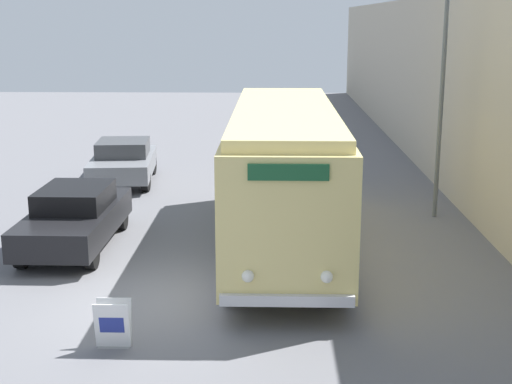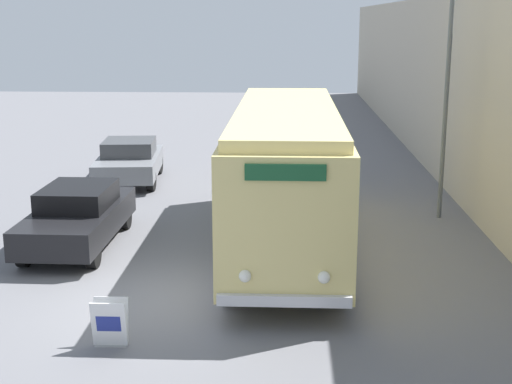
# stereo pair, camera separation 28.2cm
# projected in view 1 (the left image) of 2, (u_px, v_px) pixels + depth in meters

# --- Properties ---
(ground_plane) EXTENTS (80.00, 80.00, 0.00)m
(ground_plane) POSITION_uv_depth(u_px,v_px,m) (174.00, 302.00, 13.82)
(ground_plane) COLOR slate
(building_wall_right) EXTENTS (0.30, 60.00, 6.11)m
(building_wall_right) POSITION_uv_depth(u_px,v_px,m) (446.00, 93.00, 22.62)
(building_wall_right) COLOR #B2A893
(building_wall_right) RESTS_ON ground_plane
(vintage_bus) EXTENTS (2.47, 9.78, 3.35)m
(vintage_bus) POSITION_uv_depth(u_px,v_px,m) (284.00, 170.00, 16.75)
(vintage_bus) COLOR black
(vintage_bus) RESTS_ON ground_plane
(sign_board) EXTENTS (0.59, 0.31, 0.82)m
(sign_board) POSITION_uv_depth(u_px,v_px,m) (113.00, 325.00, 11.83)
(sign_board) COLOR gray
(sign_board) RESTS_ON ground_plane
(streetlamp) EXTENTS (0.36, 0.36, 7.30)m
(streetlamp) POSITION_uv_depth(u_px,v_px,m) (445.00, 46.00, 18.66)
(streetlamp) COLOR #595E60
(streetlamp) RESTS_ON ground_plane
(parked_car_near) EXTENTS (1.86, 4.44, 1.45)m
(parked_car_near) POSITION_uv_depth(u_px,v_px,m) (75.00, 217.00, 16.97)
(parked_car_near) COLOR black
(parked_car_near) RESTS_ON ground_plane
(parked_car_mid) EXTENTS (2.28, 4.16, 1.41)m
(parked_car_mid) POSITION_uv_depth(u_px,v_px,m) (123.00, 161.00, 23.68)
(parked_car_mid) COLOR black
(parked_car_mid) RESTS_ON ground_plane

